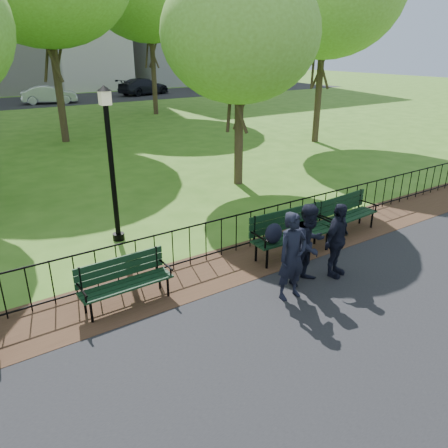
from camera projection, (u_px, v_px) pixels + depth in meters
ground at (304, 286)px, 8.53m from camera, size 120.00×120.00×0.00m
dirt_strip at (256, 257)px, 9.68m from camera, size 60.00×1.60×0.01m
far_street at (3, 104)px, 35.40m from camera, size 70.00×9.00×0.01m
iron_fence at (243, 229)px, 9.88m from camera, size 24.06×0.06×1.00m
park_bench_main at (284, 230)px, 9.41m from camera, size 1.98×0.68×1.11m
park_bench_left_a at (124, 276)px, 7.77m from camera, size 1.68×0.55×0.95m
park_bench_right_a at (345, 211)px, 10.78m from camera, size 1.81×0.67×1.01m
lamppost at (111, 161)px, 9.83m from camera, size 0.32×0.32×3.58m
tree_near_e at (240, 34)px, 13.12m from camera, size 4.84×4.84×6.74m
person_left at (292, 256)px, 7.84m from camera, size 0.62×0.42×1.66m
person_mid at (309, 244)px, 8.36m from camera, size 0.82×0.48×1.62m
person_right at (337, 240)px, 8.63m from camera, size 0.97×0.62×1.54m
sedan_silver at (49, 95)px, 35.10m from camera, size 4.46×2.47×1.39m
sedan_dark at (144, 86)px, 41.48m from camera, size 5.60×3.48×1.51m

